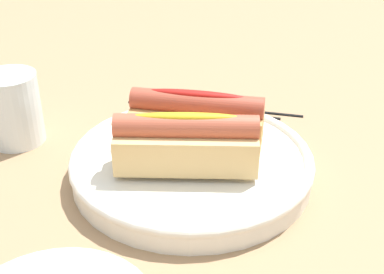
{
  "coord_description": "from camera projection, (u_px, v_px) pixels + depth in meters",
  "views": [
    {
      "loc": [
        -0.11,
        0.51,
        0.34
      ],
      "look_at": [
        -0.0,
        0.02,
        0.05
      ],
      "focal_mm": 49.69,
      "sensor_mm": 36.0,
      "label": 1
    }
  ],
  "objects": [
    {
      "name": "ground_plane",
      "position": [
        195.0,
        166.0,
        0.63
      ],
      "size": [
        2.4,
        2.4,
        0.0
      ],
      "primitive_type": "plane",
      "color": "#9E7A56"
    },
    {
      "name": "serving_bowl",
      "position": [
        192.0,
        163.0,
        0.6
      ],
      "size": [
        0.27,
        0.27,
        0.03
      ],
      "color": "silver",
      "rests_on": "ground_plane"
    },
    {
      "name": "hotdog_front",
      "position": [
        194.0,
        119.0,
        0.6
      ],
      "size": [
        0.15,
        0.05,
        0.06
      ],
      "color": "tan",
      "rests_on": "serving_bowl"
    },
    {
      "name": "hotdog_back",
      "position": [
        190.0,
        144.0,
        0.56
      ],
      "size": [
        0.16,
        0.08,
        0.06
      ],
      "color": "#DBB270",
      "rests_on": "serving_bowl"
    },
    {
      "name": "water_glass",
      "position": [
        14.0,
        112.0,
        0.66
      ],
      "size": [
        0.07,
        0.07,
        0.09
      ],
      "color": "white",
      "rests_on": "ground_plane"
    },
    {
      "name": "chopstick_near",
      "position": [
        202.0,
        109.0,
        0.75
      ],
      "size": [
        0.22,
        0.01,
        0.01
      ],
      "primitive_type": "cylinder",
      "rotation": [
        0.0,
        1.57,
        -0.03
      ],
      "color": "black",
      "rests_on": "ground_plane"
    },
    {
      "name": "chopstick_far",
      "position": [
        225.0,
        107.0,
        0.75
      ],
      "size": [
        0.22,
        0.01,
        0.01
      ],
      "primitive_type": "cylinder",
      "rotation": [
        0.0,
        1.57,
        -0.01
      ],
      "color": "black",
      "rests_on": "ground_plane"
    }
  ]
}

